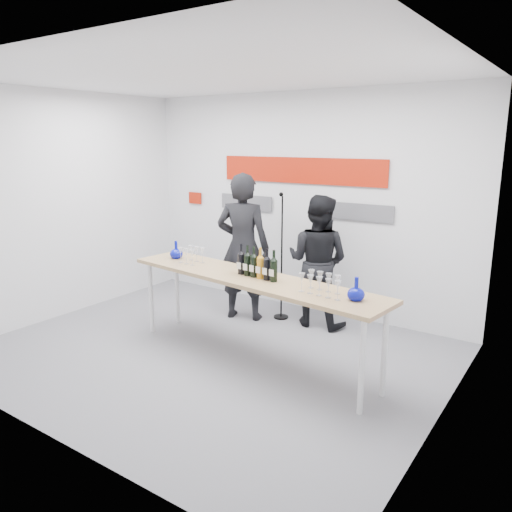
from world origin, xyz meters
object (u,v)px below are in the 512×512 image
at_px(presenter_left, 243,247).
at_px(mic_stand, 281,281).
at_px(presenter_right, 318,261).
at_px(tasting_table, 251,283).

distance_m(presenter_left, mic_stand, 0.68).
bearing_deg(presenter_right, tasting_table, 82.46).
xyz_separation_m(presenter_right, mic_stand, (-0.50, -0.06, -0.33)).
bearing_deg(tasting_table, presenter_right, 92.96).
height_order(tasting_table, presenter_right, presenter_right).
bearing_deg(presenter_left, presenter_right, -178.53).
bearing_deg(presenter_right, mic_stand, 3.52).
distance_m(tasting_table, mic_stand, 1.41).
distance_m(tasting_table, presenter_right, 1.37).
xyz_separation_m(tasting_table, presenter_right, (0.09, 1.36, -0.03)).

